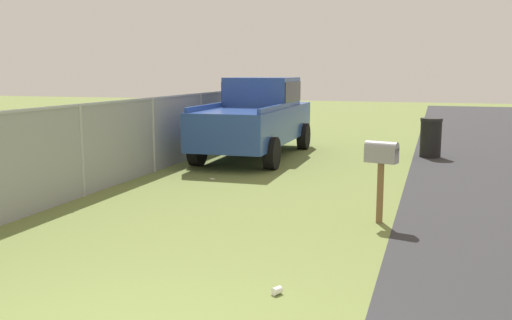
% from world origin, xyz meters
% --- Properties ---
extents(mailbox, '(0.31, 0.51, 1.23)m').
position_xyz_m(mailbox, '(5.13, -1.33, 0.98)').
color(mailbox, brown).
rests_on(mailbox, ground).
extents(pickup_truck, '(5.50, 2.20, 2.09)m').
position_xyz_m(pickup_truck, '(11.06, 2.48, 1.10)').
color(pickup_truck, '#284793').
rests_on(pickup_truck, ground).
extents(trash_bin, '(0.57, 0.57, 1.04)m').
position_xyz_m(trash_bin, '(12.20, -1.96, 0.52)').
color(trash_bin, black).
rests_on(trash_bin, ground).
extents(fence_section, '(16.26, 0.07, 1.69)m').
position_xyz_m(fence_section, '(8.00, 3.97, 0.91)').
color(fence_section, '#9EA3A8').
rests_on(fence_section, ground).
extents(litter_cup_near_hydrant, '(0.13, 0.12, 0.08)m').
position_xyz_m(litter_cup_near_hydrant, '(1.99, -0.61, 0.04)').
color(litter_cup_near_hydrant, white).
rests_on(litter_cup_near_hydrant, ground).
extents(litter_wrapper_by_mailbox, '(0.14, 0.15, 0.01)m').
position_xyz_m(litter_wrapper_by_mailbox, '(7.60, 2.39, 0.00)').
color(litter_wrapper_by_mailbox, silver).
rests_on(litter_wrapper_by_mailbox, ground).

